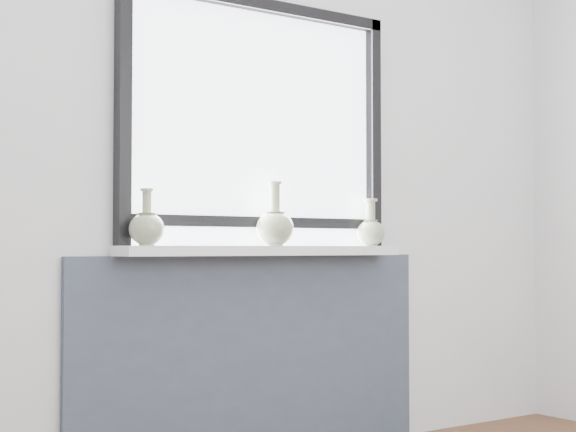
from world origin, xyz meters
TOP-DOWN VIEW (x-y plane):
  - back_wall at (0.00, 1.81)m, footprint 3.60×0.02m
  - apron_panel at (0.00, 1.78)m, footprint 1.70×0.03m
  - windowsill at (0.00, 1.71)m, footprint 1.32×0.18m
  - window at (0.00, 1.77)m, footprint 1.30×0.06m
  - vase_a at (-0.56, 1.68)m, footprint 0.14×0.14m
  - vase_b at (0.03, 1.69)m, footprint 0.16×0.16m
  - vase_c at (0.56, 1.70)m, footprint 0.13×0.13m

SIDE VIEW (x-z plane):
  - apron_panel at x=0.00m, z-range 0.00..0.86m
  - windowsill at x=0.00m, z-range 0.86..0.90m
  - vase_c at x=0.56m, z-range 0.86..1.08m
  - vase_a at x=-0.56m, z-range 0.86..1.08m
  - vase_b at x=0.03m, z-range 0.85..1.12m
  - back_wall at x=0.00m, z-range 0.00..2.60m
  - window at x=0.00m, z-range 0.92..1.97m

